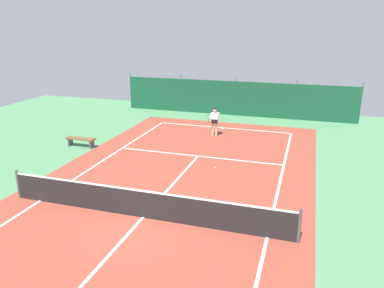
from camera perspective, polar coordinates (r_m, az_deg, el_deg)
ground_plane at (r=12.90m, az=-7.43°, el=-11.02°), size 36.00×36.00×0.00m
court_surface at (r=12.90m, az=-7.43°, el=-11.01°), size 11.02×26.60×0.01m
tennis_net at (r=12.66m, az=-7.52°, el=-8.99°), size 10.12×0.10×1.10m
back_fence at (r=27.20m, az=6.77°, el=5.96°), size 16.30×0.98×2.70m
tennis_player at (r=21.46m, az=3.45°, el=3.67°), size 0.66×0.79×1.64m
tennis_ball_near_player at (r=24.30m, az=-0.33°, el=3.12°), size 0.07×0.07×0.07m
tennis_ball_midcourt at (r=16.89m, az=3.50°, el=-3.60°), size 0.07×0.07×0.07m
parked_car at (r=29.54m, az=2.17°, el=7.35°), size 2.28×4.33×1.68m
courtside_bench at (r=20.53m, az=-16.56°, el=0.59°), size 1.60×0.40×0.49m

